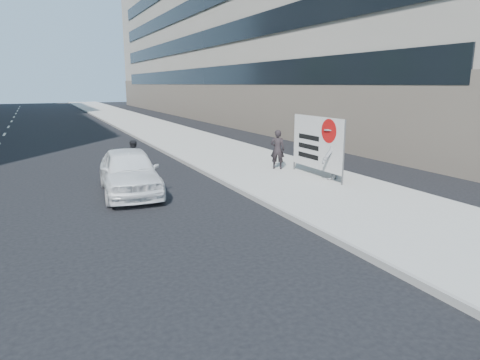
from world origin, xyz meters
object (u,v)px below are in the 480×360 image
pedestrian_woman (277,149)px  protest_banner (317,143)px  jogger (334,151)px  motorcycle (135,161)px  white_sedan_near (129,171)px

pedestrian_woman → protest_banner: 2.03m
jogger → motorcycle: 7.39m
jogger → protest_banner: size_ratio=0.66×
jogger → pedestrian_woman: size_ratio=1.29×
jogger → white_sedan_near: bearing=-38.2°
jogger → white_sedan_near: jogger is taller
jogger → protest_banner: 0.72m
white_sedan_near → pedestrian_woman: bearing=13.2°
jogger → motorcycle: bearing=-57.7°
pedestrian_woman → motorcycle: 5.58m
white_sedan_near → motorcycle: white_sedan_near is taller
jogger → pedestrian_woman: (-0.81, 2.53, -0.23)m
jogger → pedestrian_woman: bearing=-97.0°
motorcycle → pedestrian_woman: bearing=-10.0°
jogger → protest_banner: (-0.27, 0.63, 0.24)m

